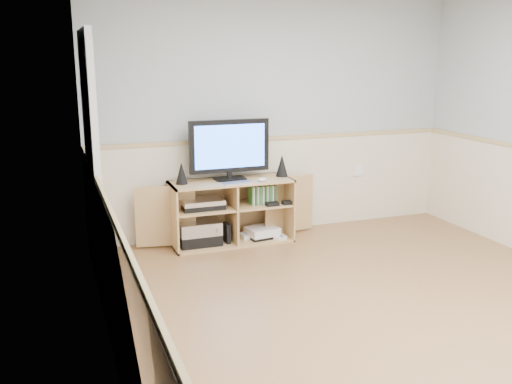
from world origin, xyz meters
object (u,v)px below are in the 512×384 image
at_px(monitor, 229,148).
at_px(game_consoles, 261,233).
at_px(media_cabinet, 230,210).
at_px(keyboard, 237,183).

relative_size(monitor, game_consoles, 1.80).
xyz_separation_m(monitor, game_consoles, (0.32, -0.06, -0.91)).
xyz_separation_m(media_cabinet, game_consoles, (0.32, -0.07, -0.26)).
bearing_deg(monitor, game_consoles, -10.85).
xyz_separation_m(media_cabinet, monitor, (-0.00, -0.01, 0.65)).
bearing_deg(game_consoles, media_cabinet, 167.95).
relative_size(media_cabinet, keyboard, 6.61).
bearing_deg(game_consoles, monitor, 169.15).
height_order(media_cabinet, game_consoles, media_cabinet).
bearing_deg(media_cabinet, monitor, -90.00).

